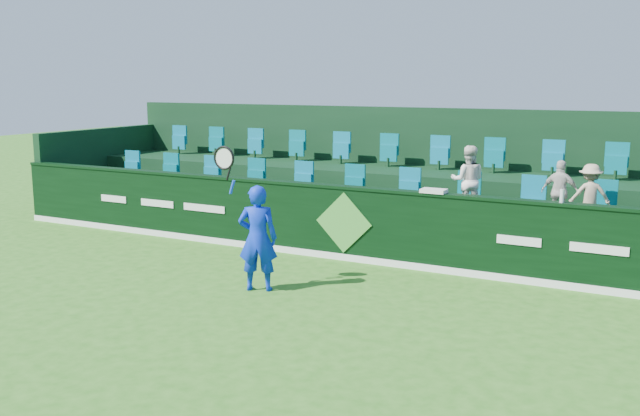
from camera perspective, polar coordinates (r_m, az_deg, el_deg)
The scene contains 13 objects.
ground at distance 9.73m, azimuth -8.33°, elevation -9.27°, with size 60.00×60.00×0.00m, color #296618.
sponsor_hoarding at distance 12.87m, azimuth 2.14°, elevation -1.20°, with size 16.00×0.25×1.35m.
stand_tier_front at distance 13.90m, azimuth 4.10°, elevation -1.51°, with size 16.00×2.00×0.80m, color black.
stand_tier_back at distance 15.59m, azimuth 6.93°, elevation 0.66°, with size 16.00×1.80×1.30m, color black.
stand_rear at distance 15.91m, azimuth 7.55°, elevation 2.91°, with size 16.00×4.10×2.60m.
seat_row_front at distance 14.14m, azimuth 4.79°, elevation 1.56°, with size 13.50×0.50×0.60m, color #0B6F8B.
seat_row_back at distance 15.74m, azimuth 7.40°, elevation 4.24°, with size 13.50×0.50×0.60m, color #0B6F8B.
tennis_player at distance 11.00m, azimuth -5.05°, elevation -2.32°, with size 1.12×0.60×2.29m.
spectator_left at distance 13.11m, azimuth 11.75°, elevation 2.17°, with size 0.62×0.48×1.27m, color white.
spectator_middle at distance 12.78m, azimuth 18.66°, elevation 1.22°, with size 0.64×0.27×1.09m, color beige.
spectator_right at distance 12.72m, azimuth 20.77°, elevation 0.97°, with size 0.68×0.39×1.05m, color tan.
towel at distance 12.14m, azimuth 9.09°, elevation 1.37°, with size 0.42×0.27×0.06m, color silver.
drinks_bottle at distance 11.64m, azimuth 18.79°, elevation 0.93°, with size 0.07×0.07×0.21m, color silver.
Camera 1 is at (5.47, -7.36, 3.24)m, focal length 40.00 mm.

